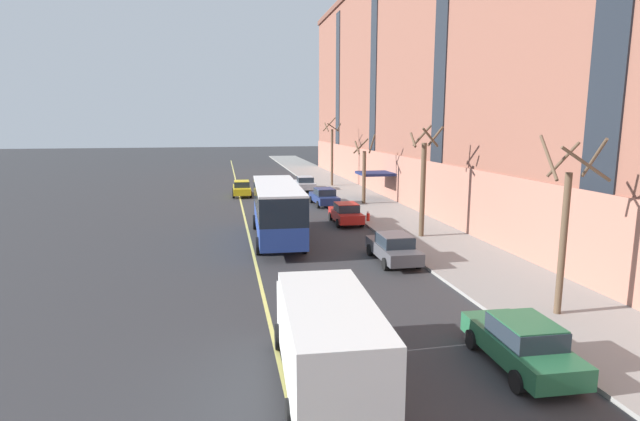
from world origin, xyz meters
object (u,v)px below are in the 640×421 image
object	(u,v)px
taxi_cab	(242,188)
street_tree_mid_block	(423,180)
parked_car_green_5	(522,343)
parked_car_darkgray_1	(393,248)
fire_hydrant	(368,216)
parked_car_red_3	(346,213)
box_truck	(325,338)
street_tree_near_corner	(565,225)
street_tree_far_uptown	(364,171)
city_bus	(277,208)
parked_car_silver_0	(305,183)
street_tree_far_downtown	(332,152)
parked_car_navy_4	(324,197)

from	to	relation	value
taxi_cab	street_tree_mid_block	xyz separation A→B (m)	(10.58, -21.17, 2.96)
parked_car_green_5	taxi_cab	size ratio (longest dim) A/B	0.95
parked_car_darkgray_1	fire_hydrant	size ratio (longest dim) A/B	6.45
parked_car_red_3	box_truck	xyz separation A→B (m)	(-6.19, -22.66, 0.90)
parked_car_darkgray_1	street_tree_near_corner	xyz separation A→B (m)	(3.61, -8.50, 2.80)
street_tree_far_uptown	city_bus	bearing A→B (deg)	-126.39
parked_car_silver_0	street_tree_mid_block	distance (m)	24.45
street_tree_near_corner	street_tree_mid_block	size ratio (longest dim) A/B	0.95
street_tree_mid_block	taxi_cab	bearing A→B (deg)	116.56
parked_car_red_3	taxi_cab	world-z (taller)	same
parked_car_silver_0	box_truck	bearing A→B (deg)	-98.54
parked_car_green_5	parked_car_red_3	bearing A→B (deg)	89.84
street_tree_near_corner	street_tree_mid_block	distance (m)	13.46
parked_car_darkgray_1	box_truck	bearing A→B (deg)	-116.83
street_tree_near_corner	box_truck	bearing A→B (deg)	-158.99
street_tree_near_corner	street_tree_far_downtown	xyz separation A→B (m)	(-0.00, 40.28, 0.43)
street_tree_far_uptown	street_tree_near_corner	bearing A→B (deg)	-90.00
parked_car_darkgray_1	parked_car_red_3	xyz separation A→B (m)	(-0.02, 10.39, -0.00)
street_tree_near_corner	street_tree_far_uptown	distance (m)	26.91
parked_car_silver_0	city_bus	bearing A→B (deg)	-103.48
city_bus	parked_car_darkgray_1	bearing A→B (deg)	-47.58
parked_car_navy_4	box_truck	bearing A→B (deg)	-101.41
street_tree_near_corner	street_tree_far_downtown	size ratio (longest dim) A/B	0.86
parked_car_silver_0	street_tree_far_downtown	world-z (taller)	street_tree_far_downtown
street_tree_mid_block	street_tree_far_downtown	world-z (taller)	street_tree_far_downtown
street_tree_near_corner	street_tree_far_downtown	bearing A→B (deg)	90.01
street_tree_mid_block	city_bus	bearing A→B (deg)	173.31
box_truck	street_tree_near_corner	world-z (taller)	street_tree_near_corner
parked_car_navy_4	taxi_cab	bearing A→B (deg)	134.02
street_tree_near_corner	fire_hydrant	xyz separation A→B (m)	(-1.91, 18.96, -3.09)
parked_car_green_5	street_tree_far_downtown	bearing A→B (deg)	85.17
parked_car_darkgray_1	parked_car_green_5	xyz separation A→B (m)	(-0.08, -11.81, -0.00)
street_tree_far_downtown	parked_car_green_5	bearing A→B (deg)	-94.83
street_tree_near_corner	parked_car_red_3	bearing A→B (deg)	100.87
street_tree_far_uptown	parked_car_darkgray_1	bearing A→B (deg)	-101.10
street_tree_far_uptown	street_tree_mid_block	bearing A→B (deg)	-89.94
street_tree_near_corner	fire_hydrant	bearing A→B (deg)	95.75
box_truck	street_tree_near_corner	xyz separation A→B (m)	(9.81, 3.77, 1.90)
parked_car_navy_4	box_truck	distance (m)	31.76
parked_car_green_5	taxi_cab	distance (m)	38.56
city_bus	taxi_cab	world-z (taller)	city_bus
fire_hydrant	parked_car_green_5	bearing A→B (deg)	-94.57
parked_car_red_3	street_tree_far_downtown	distance (m)	21.93
parked_car_silver_0	parked_car_darkgray_1	bearing A→B (deg)	-89.97
parked_car_navy_4	parked_car_green_5	world-z (taller)	same
parked_car_darkgray_1	parked_car_navy_4	distance (m)	18.85
parked_car_navy_4	fire_hydrant	distance (m)	8.55
parked_car_red_3	parked_car_green_5	bearing A→B (deg)	-90.16
city_bus	parked_car_green_5	distance (m)	18.69
taxi_cab	parked_car_darkgray_1	bearing A→B (deg)	-75.09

